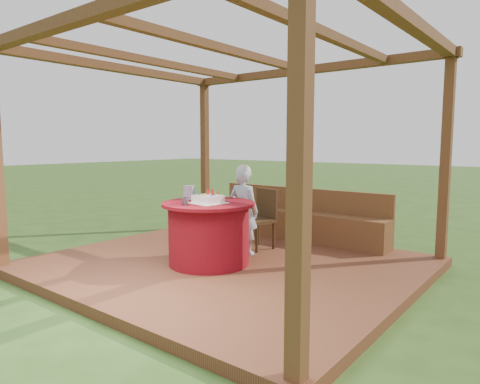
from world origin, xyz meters
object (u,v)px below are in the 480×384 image
object	(u,v)px
bench	(296,222)
table	(209,233)
birthday_cake	(208,199)
gift_bag	(189,192)
drinking_glass	(185,201)
chair	(261,216)
elderly_woman	(243,209)

from	to	relation	value
bench	table	size ratio (longest dim) A/B	2.58
birthday_cake	gift_bag	distance (m)	0.48
bench	drinking_glass	world-z (taller)	drinking_glass
drinking_glass	chair	bearing A→B (deg)	87.31
chair	birthday_cake	world-z (taller)	birthday_cake
gift_bag	table	bearing A→B (deg)	-30.52
bench	birthday_cake	size ratio (longest dim) A/B	7.09
elderly_woman	birthday_cake	distance (m)	0.77
bench	gift_bag	distance (m)	2.06
chair	elderly_woman	size ratio (longest dim) A/B	0.70
bench	gift_bag	world-z (taller)	gift_bag
chair	gift_bag	distance (m)	1.19
table	elderly_woman	xyz separation A→B (m)	(0.03, 0.67, 0.23)
drinking_glass	bench	bearing A→B (deg)	86.45
bench	table	bearing A→B (deg)	-93.25
birthday_cake	drinking_glass	xyz separation A→B (m)	(-0.08, -0.31, -0.00)
elderly_woman	gift_bag	xyz separation A→B (m)	(-0.44, -0.60, 0.25)
bench	table	xyz separation A→B (m)	(-0.11, -1.96, 0.13)
elderly_woman	birthday_cake	size ratio (longest dim) A/B	2.92
chair	elderly_woman	xyz separation A→B (m)	(-0.00, -0.42, 0.15)
bench	birthday_cake	bearing A→B (deg)	-91.79
gift_bag	bench	bearing A→B (deg)	53.89
bench	elderly_woman	world-z (taller)	elderly_woman
chair	drinking_glass	xyz separation A→B (m)	(-0.07, -1.47, 0.36)
birthday_cake	table	bearing A→B (deg)	127.60
chair	drinking_glass	bearing A→B (deg)	-92.69
table	drinking_glass	xyz separation A→B (m)	(-0.03, -0.37, 0.44)
birthday_cake	drinking_glass	size ratio (longest dim) A/B	4.07
gift_bag	drinking_glass	distance (m)	0.58
chair	table	bearing A→B (deg)	-91.87
bench	chair	world-z (taller)	chair
table	drinking_glass	size ratio (longest dim) A/B	11.19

